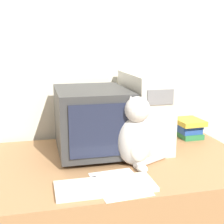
# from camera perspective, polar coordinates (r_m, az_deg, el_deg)

# --- Properties ---
(wall_back) EXTENTS (7.00, 0.05, 2.50)m
(wall_back) POSITION_cam_1_polar(r_m,az_deg,el_deg) (2.07, -1.89, 10.10)
(wall_back) COLOR beige
(wall_back) RESTS_ON ground_plane
(desk) EXTENTS (1.36, 0.88, 0.73)m
(desk) POSITION_cam_1_polar(r_m,az_deg,el_deg) (1.86, 1.68, -19.11)
(desk) COLOR #9E7047
(desk) RESTS_ON ground_plane
(crt_monitor) EXTENTS (0.38, 0.48, 0.37)m
(crt_monitor) POSITION_cam_1_polar(r_m,az_deg,el_deg) (1.74, -3.68, -1.49)
(crt_monitor) COLOR #333333
(crt_monitor) RESTS_ON desk
(computer_tower) EXTENTS (0.20, 0.48, 0.44)m
(computer_tower) POSITION_cam_1_polar(r_m,az_deg,el_deg) (1.86, 5.95, 0.33)
(computer_tower) COLOR beige
(computer_tower) RESTS_ON desk
(keyboard) EXTENTS (0.43, 0.17, 0.02)m
(keyboard) POSITION_cam_1_polar(r_m,az_deg,el_deg) (1.38, -1.24, -13.38)
(keyboard) COLOR silver
(keyboard) RESTS_ON desk
(cat) EXTENTS (0.29, 0.24, 0.37)m
(cat) POSITION_cam_1_polar(r_m,az_deg,el_deg) (1.57, 4.31, -4.38)
(cat) COLOR silver
(cat) RESTS_ON desk
(book_stack) EXTENTS (0.17, 0.20, 0.12)m
(book_stack) POSITION_cam_1_polar(r_m,az_deg,el_deg) (2.11, 13.81, -2.77)
(book_stack) COLOR #28703D
(book_stack) RESTS_ON desk
(pen) EXTENTS (0.14, 0.06, 0.01)m
(pen) POSITION_cam_1_polar(r_m,az_deg,el_deg) (1.45, -5.47, -12.32)
(pen) COLOR black
(pen) RESTS_ON desk
(paper_sheet) EXTENTS (0.23, 0.31, 0.00)m
(paper_sheet) POSITION_cam_1_polar(r_m,az_deg,el_deg) (1.42, 1.31, -12.95)
(paper_sheet) COLOR white
(paper_sheet) RESTS_ON desk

